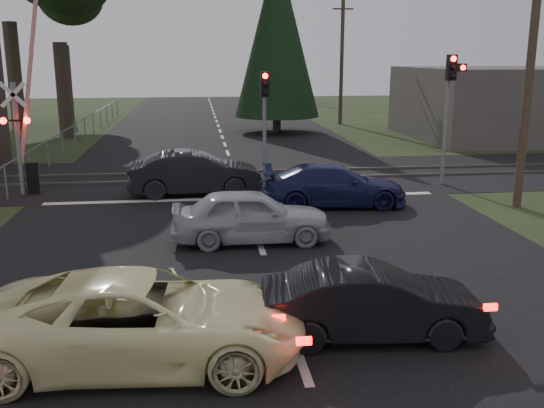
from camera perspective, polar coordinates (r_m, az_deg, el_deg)
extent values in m
plane|color=#1F3116|center=(12.51, 0.35, -8.07)|extent=(120.00, 120.00, 0.00)
cube|color=black|center=(22.06, -3.05, 1.59)|extent=(14.00, 100.00, 0.01)
cube|color=black|center=(24.01, -3.40, 2.60)|extent=(120.00, 8.00, 0.01)
cube|color=silver|center=(20.31, -2.68, 0.55)|extent=(13.00, 0.35, 0.00)
cube|color=#59544C|center=(23.22, -3.27, 2.32)|extent=(120.00, 0.12, 0.10)
cube|color=#59544C|center=(24.79, -3.53, 3.05)|extent=(120.00, 0.12, 0.10)
cylinder|color=slate|center=(22.30, -22.77, 5.62)|extent=(0.18, 0.18, 3.80)
cube|color=white|center=(22.07, -23.20, 9.43)|extent=(0.88, 0.03, 0.88)
cube|color=white|center=(22.07, -23.20, 9.43)|extent=(0.88, 0.03, 0.88)
cube|color=black|center=(22.15, -22.98, 7.25)|extent=(0.90, 0.06, 0.06)
sphere|color=#FF0C07|center=(22.19, -23.98, 7.16)|extent=(0.22, 0.22, 0.22)
sphere|color=#FF0C07|center=(21.99, -22.07, 7.29)|extent=(0.22, 0.22, 0.22)
cube|color=black|center=(22.42, -21.59, 2.26)|extent=(0.35, 0.25, 1.10)
cube|color=red|center=(22.00, -21.88, 11.11)|extent=(1.16, 0.10, 5.93)
cylinder|color=slate|center=(23.12, 15.96, 6.41)|extent=(0.14, 0.14, 3.80)
cube|color=black|center=(22.80, 16.53, 12.21)|extent=(0.32, 0.24, 0.90)
sphere|color=#FF0C07|center=(22.67, 16.72, 12.96)|extent=(0.20, 0.20, 0.20)
sphere|color=black|center=(22.68, 16.66, 12.20)|extent=(0.18, 0.18, 0.18)
sphere|color=black|center=(22.68, 16.61, 11.44)|extent=(0.18, 0.18, 0.18)
cube|color=black|center=(22.95, 17.42, 12.16)|extent=(0.28, 0.22, 0.28)
sphere|color=#FF0C07|center=(22.84, 17.55, 12.15)|extent=(0.18, 0.18, 0.18)
cylinder|color=slate|center=(22.66, -0.72, 6.03)|extent=(0.14, 0.14, 3.20)
cube|color=black|center=(22.30, -0.68, 11.20)|extent=(0.32, 0.24, 0.90)
sphere|color=#FF0C07|center=(22.15, -0.64, 11.96)|extent=(0.20, 0.20, 0.20)
sphere|color=black|center=(22.17, -0.64, 11.18)|extent=(0.18, 0.18, 0.18)
sphere|color=black|center=(22.18, -0.64, 10.41)|extent=(0.18, 0.18, 0.18)
cylinder|color=#4C3D2D|center=(20.18, 23.18, 12.26)|extent=(0.26, 0.26, 9.00)
cylinder|color=#4C3D2D|center=(42.70, 6.58, 13.49)|extent=(0.26, 0.26, 9.00)
cube|color=#4C3D2D|center=(42.81, 6.71, 17.78)|extent=(1.40, 0.10, 0.10)
cylinder|color=#4C3D2D|center=(67.26, 1.44, 13.66)|extent=(0.26, 0.26, 9.00)
cube|color=#4C3D2D|center=(67.36, 1.46, 16.98)|extent=(1.80, 0.12, 0.12)
cube|color=#4C3D2D|center=(67.33, 1.45, 16.38)|extent=(1.40, 0.10, 0.10)
cylinder|color=#473D33|center=(37.32, -19.02, 10.05)|extent=(0.80, 0.80, 5.40)
cylinder|color=#473D33|center=(43.08, -23.07, 11.01)|extent=(0.89, 0.89, 6.75)
cylinder|color=#473D33|center=(48.48, -18.78, 10.76)|extent=(0.80, 0.80, 5.40)
cylinder|color=#473D33|center=(38.02, 0.46, 8.27)|extent=(0.50, 0.50, 2.00)
cone|color=black|center=(37.87, 0.47, 15.82)|extent=(5.20, 5.20, 10.00)
cube|color=#59514C|center=(38.87, 23.28, 8.77)|extent=(14.00, 10.00, 4.00)
imported|color=#F5F0B0|center=(9.71, -12.17, -10.59)|extent=(5.22, 2.68, 1.41)
imported|color=black|center=(10.45, 9.42, -9.15)|extent=(3.85, 1.59, 1.24)
imported|color=#A2A6AA|center=(15.43, -2.01, -1.13)|extent=(4.05, 1.65, 1.38)
imported|color=#161A44|center=(19.28, 5.87, 1.74)|extent=(4.65, 2.16, 1.31)
imported|color=black|center=(20.93, -7.25, 2.89)|extent=(4.57, 1.77, 1.48)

